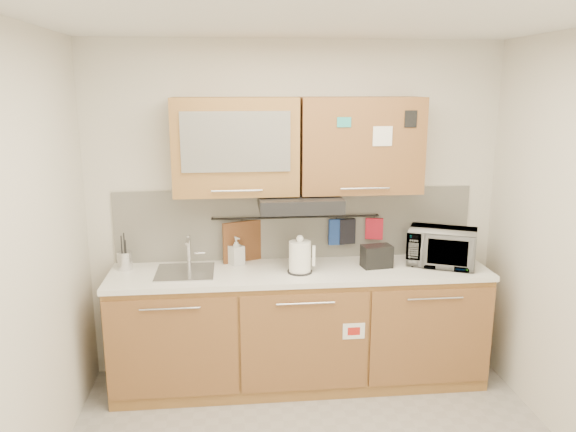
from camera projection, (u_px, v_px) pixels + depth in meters
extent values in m
plane|color=white|center=(332.00, 12.00, 2.66)|extent=(3.20, 3.20, 0.00)
plane|color=silver|center=(295.00, 211.00, 4.41)|extent=(3.20, 0.00, 3.20)
plane|color=silver|center=(11.00, 283.00, 2.80)|extent=(0.00, 3.00, 3.00)
cube|color=#AE7A3D|center=(300.00, 328.00, 4.31)|extent=(2.80, 0.60, 0.88)
cube|color=black|center=(299.00, 374.00, 4.40)|extent=(2.80, 0.54, 0.10)
cube|color=#965B35|center=(172.00, 349.00, 3.91)|extent=(0.91, 0.02, 0.74)
cylinder|color=silver|center=(170.00, 309.00, 3.82)|extent=(0.41, 0.01, 0.01)
cube|color=#965B35|center=(305.00, 343.00, 4.00)|extent=(0.91, 0.02, 0.74)
cylinder|color=silver|center=(306.00, 303.00, 3.91)|extent=(0.41, 0.01, 0.01)
cube|color=#965B35|center=(432.00, 337.00, 4.09)|extent=(0.91, 0.02, 0.74)
cylinder|color=silver|center=(435.00, 298.00, 4.00)|extent=(0.41, 0.01, 0.01)
cube|color=white|center=(300.00, 272.00, 4.20)|extent=(2.82, 0.62, 0.04)
cube|color=silver|center=(296.00, 224.00, 4.42)|extent=(2.80, 0.02, 0.56)
cube|color=#AE7A3D|center=(236.00, 146.00, 4.07)|extent=(0.90, 0.35, 0.70)
cube|color=silver|center=(236.00, 142.00, 3.88)|extent=(0.76, 0.02, 0.42)
cube|color=#965B35|center=(360.00, 145.00, 4.16)|extent=(0.90, 0.35, 0.70)
cube|color=white|center=(383.00, 136.00, 3.98)|extent=(0.14, 0.00, 0.14)
cube|color=black|center=(299.00, 202.00, 4.14)|extent=(0.60, 0.46, 0.10)
cube|color=silver|center=(185.00, 273.00, 4.12)|extent=(0.42, 0.40, 0.03)
cylinder|color=silver|center=(189.00, 251.00, 4.25)|extent=(0.03, 0.03, 0.24)
cylinder|color=silver|center=(187.00, 241.00, 4.15)|extent=(0.02, 0.18, 0.02)
cylinder|color=black|center=(296.00, 217.00, 4.37)|extent=(1.30, 0.02, 0.02)
cylinder|color=silver|center=(125.00, 260.00, 4.18)|extent=(0.11, 0.11, 0.14)
cylinder|color=black|center=(122.00, 252.00, 4.17)|extent=(0.01, 0.01, 0.26)
cylinder|color=black|center=(126.00, 255.00, 4.16)|extent=(0.01, 0.01, 0.23)
cylinder|color=black|center=(125.00, 251.00, 4.18)|extent=(0.01, 0.01, 0.28)
cylinder|color=black|center=(122.00, 257.00, 4.15)|extent=(0.01, 0.01, 0.20)
cylinder|color=white|center=(300.00, 257.00, 4.10)|extent=(0.18, 0.18, 0.24)
sphere|color=white|center=(300.00, 239.00, 4.07)|extent=(0.05, 0.05, 0.05)
cube|color=white|center=(314.00, 256.00, 4.10)|extent=(0.03, 0.03, 0.15)
cylinder|color=black|center=(300.00, 271.00, 4.13)|extent=(0.18, 0.18, 0.01)
cube|color=black|center=(377.00, 256.00, 4.23)|extent=(0.24, 0.16, 0.17)
cube|color=black|center=(372.00, 247.00, 4.20)|extent=(0.08, 0.11, 0.01)
cube|color=black|center=(382.00, 246.00, 4.22)|extent=(0.08, 0.11, 0.01)
imported|color=#999999|center=(442.00, 247.00, 4.28)|extent=(0.59, 0.52, 0.28)
imported|color=#999999|center=(236.00, 251.00, 4.29)|extent=(0.13, 0.14, 0.22)
cube|color=brown|center=(242.00, 246.00, 4.36)|extent=(0.30, 0.13, 0.39)
cube|color=navy|center=(336.00, 232.00, 4.41)|extent=(0.12, 0.04, 0.21)
cube|color=black|center=(347.00, 231.00, 4.42)|extent=(0.13, 0.06, 0.20)
cube|color=#AB1627|center=(374.00, 229.00, 4.44)|extent=(0.14, 0.06, 0.17)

